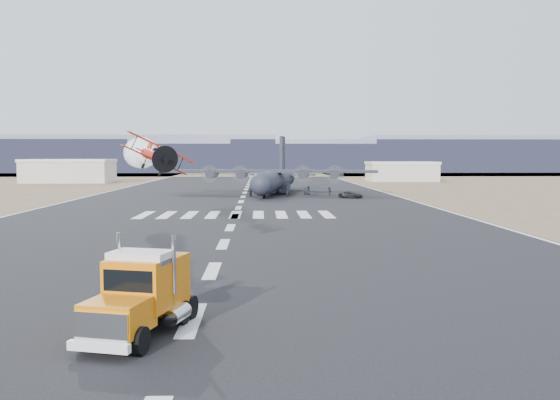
{
  "coord_description": "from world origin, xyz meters",
  "views": [
    {
      "loc": [
        3.28,
        -27.73,
        7.79
      ],
      "look_at": [
        4.94,
        22.48,
        4.0
      ],
      "focal_mm": 38.0,
      "sensor_mm": 36.0,
      "label": 1
    }
  ],
  "objects_px": {
    "crew_b": "(278,191)",
    "transport_aircraft": "(275,179)",
    "hangar_left": "(69,171)",
    "semi_truck": "(142,293)",
    "aerobatic_biplane": "(155,155)",
    "hangar_right": "(402,171)",
    "crew_e": "(308,190)",
    "crew_h": "(276,191)",
    "crew_c": "(329,191)",
    "crew_d": "(250,190)",
    "crew_a": "(287,193)",
    "crew_g": "(305,192)",
    "crew_f": "(251,192)",
    "support_vehicle": "(351,195)"
  },
  "relations": [
    {
      "from": "crew_b",
      "to": "transport_aircraft",
      "type": "bearing_deg",
      "value": -68.24
    },
    {
      "from": "hangar_left",
      "to": "semi_truck",
      "type": "height_order",
      "value": "hangar_left"
    },
    {
      "from": "semi_truck",
      "to": "aerobatic_biplane",
      "type": "distance_m",
      "value": 22.35
    },
    {
      "from": "hangar_right",
      "to": "crew_e",
      "type": "relative_size",
      "value": 11.92
    },
    {
      "from": "hangar_right",
      "to": "crew_h",
      "type": "bearing_deg",
      "value": -122.96
    },
    {
      "from": "hangar_right",
      "to": "crew_h",
      "type": "xyz_separation_m",
      "value": [
        -39.56,
        -61.02,
        -2.19
      ]
    },
    {
      "from": "crew_c",
      "to": "transport_aircraft",
      "type": "bearing_deg",
      "value": -80.05
    },
    {
      "from": "transport_aircraft",
      "to": "crew_e",
      "type": "bearing_deg",
      "value": -15.49
    },
    {
      "from": "crew_c",
      "to": "crew_d",
      "type": "bearing_deg",
      "value": -61.05
    },
    {
      "from": "hangar_left",
      "to": "crew_b",
      "type": "xyz_separation_m",
      "value": [
        58.65,
        -57.41,
        -2.62
      ]
    },
    {
      "from": "hangar_left",
      "to": "aerobatic_biplane",
      "type": "relative_size",
      "value": 4.55
    },
    {
      "from": "transport_aircraft",
      "to": "crew_c",
      "type": "relative_size",
      "value": 24.26
    },
    {
      "from": "semi_truck",
      "to": "hangar_right",
      "type": "bearing_deg",
      "value": 87.56
    },
    {
      "from": "crew_d",
      "to": "crew_a",
      "type": "bearing_deg",
      "value": 16.37
    },
    {
      "from": "crew_c",
      "to": "crew_a",
      "type": "bearing_deg",
      "value": -21.98
    },
    {
      "from": "crew_d",
      "to": "crew_g",
      "type": "xyz_separation_m",
      "value": [
        10.59,
        -5.14,
        -0.01
      ]
    },
    {
      "from": "hangar_right",
      "to": "crew_c",
      "type": "bearing_deg",
      "value": -114.66
    },
    {
      "from": "crew_f",
      "to": "crew_g",
      "type": "relative_size",
      "value": 1.06
    },
    {
      "from": "crew_b",
      "to": "crew_c",
      "type": "relative_size",
      "value": 0.92
    },
    {
      "from": "crew_c",
      "to": "crew_e",
      "type": "bearing_deg",
      "value": -89.78
    },
    {
      "from": "crew_e",
      "to": "transport_aircraft",
      "type": "bearing_deg",
      "value": 103.6
    },
    {
      "from": "aerobatic_biplane",
      "to": "crew_h",
      "type": "bearing_deg",
      "value": 66.32
    },
    {
      "from": "crew_a",
      "to": "crew_c",
      "type": "bearing_deg",
      "value": 162.37
    },
    {
      "from": "hangar_left",
      "to": "crew_e",
      "type": "bearing_deg",
      "value": -40.67
    },
    {
      "from": "aerobatic_biplane",
      "to": "crew_g",
      "type": "height_order",
      "value": "aerobatic_biplane"
    },
    {
      "from": "crew_c",
      "to": "aerobatic_biplane",
      "type": "bearing_deg",
      "value": 24.29
    },
    {
      "from": "hangar_right",
      "to": "support_vehicle",
      "type": "xyz_separation_m",
      "value": [
        -26.17,
        -70.18,
        -2.4
      ]
    },
    {
      "from": "transport_aircraft",
      "to": "crew_a",
      "type": "bearing_deg",
      "value": -68.48
    },
    {
      "from": "crew_g",
      "to": "hangar_left",
      "type": "bearing_deg",
      "value": 140.55
    },
    {
      "from": "support_vehicle",
      "to": "crew_d",
      "type": "relative_size",
      "value": 2.6
    },
    {
      "from": "hangar_left",
      "to": "crew_c",
      "type": "relative_size",
      "value": 14.33
    },
    {
      "from": "semi_truck",
      "to": "crew_d",
      "type": "height_order",
      "value": "semi_truck"
    },
    {
      "from": "transport_aircraft",
      "to": "crew_b",
      "type": "distance_m",
      "value": 5.45
    },
    {
      "from": "support_vehicle",
      "to": "crew_c",
      "type": "height_order",
      "value": "crew_c"
    },
    {
      "from": "crew_d",
      "to": "crew_f",
      "type": "xyz_separation_m",
      "value": [
        0.18,
        -5.37,
        0.04
      ]
    },
    {
      "from": "crew_c",
      "to": "crew_g",
      "type": "height_order",
      "value": "crew_c"
    },
    {
      "from": "aerobatic_biplane",
      "to": "crew_f",
      "type": "bearing_deg",
      "value": 69.97
    },
    {
      "from": "transport_aircraft",
      "to": "crew_h",
      "type": "xyz_separation_m",
      "value": [
        0.28,
        -3.52,
        -2.28
      ]
    },
    {
      "from": "hangar_left",
      "to": "aerobatic_biplane",
      "type": "bearing_deg",
      "value": -69.52
    },
    {
      "from": "support_vehicle",
      "to": "aerobatic_biplane",
      "type": "bearing_deg",
      "value": -174.4
    },
    {
      "from": "crew_a",
      "to": "crew_h",
      "type": "xyz_separation_m",
      "value": [
        -1.85,
        7.07,
        -0.03
      ]
    },
    {
      "from": "crew_b",
      "to": "crew_a",
      "type": "bearing_deg",
      "value": 122.07
    },
    {
      "from": "hangar_right",
      "to": "crew_h",
      "type": "distance_m",
      "value": 72.76
    },
    {
      "from": "semi_truck",
      "to": "transport_aircraft",
      "type": "bearing_deg",
      "value": 100.17
    },
    {
      "from": "crew_f",
      "to": "hangar_left",
      "type": "bearing_deg",
      "value": -174.75
    },
    {
      "from": "hangar_left",
      "to": "semi_truck",
      "type": "distance_m",
      "value": 155.38
    },
    {
      "from": "crew_c",
      "to": "crew_h",
      "type": "height_order",
      "value": "crew_c"
    },
    {
      "from": "hangar_right",
      "to": "aerobatic_biplane",
      "type": "height_order",
      "value": "aerobatic_biplane"
    },
    {
      "from": "hangar_left",
      "to": "semi_truck",
      "type": "bearing_deg",
      "value": -71.19
    },
    {
      "from": "hangar_right",
      "to": "support_vehicle",
      "type": "distance_m",
      "value": 74.94
    }
  ]
}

